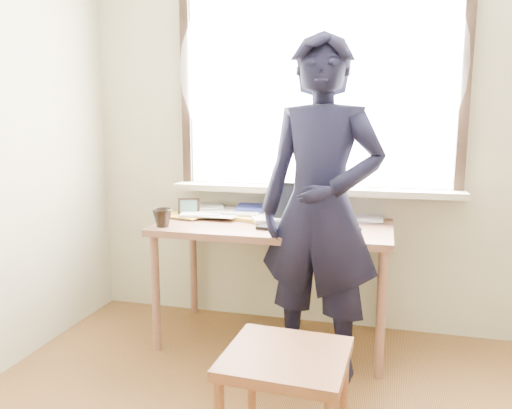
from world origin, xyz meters
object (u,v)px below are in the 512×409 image
(mug_dark, at_px, (163,218))
(work_chair, at_px, (286,371))
(laptop, at_px, (295,217))
(mug_white, at_px, (273,212))
(person, at_px, (320,210))
(desk, at_px, (274,237))

(mug_dark, xyz_separation_m, work_chair, (0.92, -0.87, -0.40))
(laptop, relative_size, mug_dark, 3.44)
(mug_white, xyz_separation_m, person, (0.36, -0.47, 0.11))
(laptop, distance_m, person, 0.35)
(laptop, height_order, person, person)
(mug_dark, bearing_deg, work_chair, -43.36)
(mug_white, xyz_separation_m, work_chair, (0.34, -1.27, -0.39))
(mug_dark, bearing_deg, person, -4.14)
(mug_dark, relative_size, work_chair, 0.24)
(mug_dark, height_order, work_chair, mug_dark)
(laptop, bearing_deg, mug_dark, -164.50)
(work_chair, bearing_deg, mug_dark, 136.64)
(desk, distance_m, mug_dark, 0.68)
(laptop, relative_size, work_chair, 0.81)
(desk, distance_m, mug_white, 0.21)
(laptop, relative_size, person, 0.22)
(desk, distance_m, work_chair, 1.18)
(desk, relative_size, mug_white, 12.69)
(laptop, bearing_deg, mug_white, 133.77)
(desk, bearing_deg, person, -43.84)
(desk, distance_m, person, 0.50)
(laptop, height_order, mug_white, laptop)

